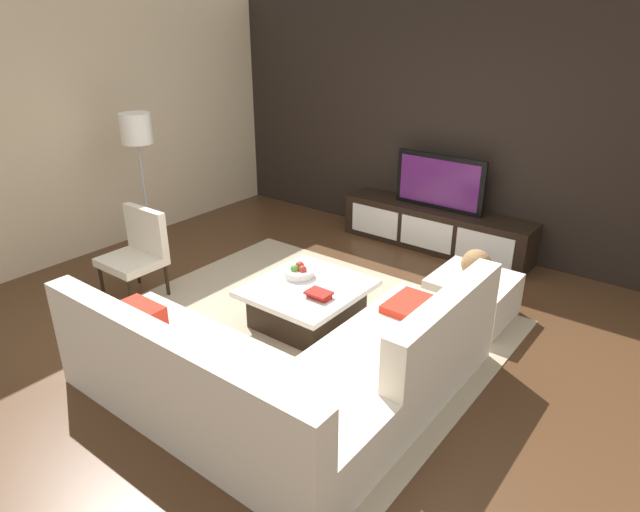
# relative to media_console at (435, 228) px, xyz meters

# --- Properties ---
(ground_plane) EXTENTS (14.00, 14.00, 0.00)m
(ground_plane) POSITION_rel_media_console_xyz_m (0.00, -2.40, -0.25)
(ground_plane) COLOR #4C301C
(feature_wall_back) EXTENTS (6.40, 0.12, 2.80)m
(feature_wall_back) POSITION_rel_media_console_xyz_m (0.00, 0.30, 1.15)
(feature_wall_back) COLOR black
(feature_wall_back) RESTS_ON ground
(side_wall_left) EXTENTS (0.12, 5.20, 2.80)m
(side_wall_left) POSITION_rel_media_console_xyz_m (-3.20, -2.20, 1.15)
(side_wall_left) COLOR beige
(side_wall_left) RESTS_ON ground
(area_rug) EXTENTS (3.34, 2.79, 0.01)m
(area_rug) POSITION_rel_media_console_xyz_m (-0.10, -2.40, -0.24)
(area_rug) COLOR tan
(area_rug) RESTS_ON ground
(media_console) EXTENTS (2.29, 0.48, 0.50)m
(media_console) POSITION_rel_media_console_xyz_m (0.00, 0.00, 0.00)
(media_console) COLOR black
(media_console) RESTS_ON ground
(television) EXTENTS (1.09, 0.06, 0.63)m
(television) POSITION_rel_media_console_xyz_m (0.00, 0.00, 0.57)
(television) COLOR black
(television) RESTS_ON media_console
(sectional_couch) EXTENTS (2.45, 2.31, 0.84)m
(sectional_couch) POSITION_rel_media_console_xyz_m (0.52, -3.29, 0.04)
(sectional_couch) COLOR beige
(sectional_couch) RESTS_ON ground
(coffee_table) EXTENTS (0.93, 1.01, 0.38)m
(coffee_table) POSITION_rel_media_console_xyz_m (-0.10, -2.30, -0.05)
(coffee_table) COLOR black
(coffee_table) RESTS_ON ground
(accent_chair_near) EXTENTS (0.56, 0.50, 0.87)m
(accent_chair_near) POSITION_rel_media_console_xyz_m (-1.78, -2.84, 0.24)
(accent_chair_near) COLOR black
(accent_chair_near) RESTS_ON ground
(floor_lamp) EXTENTS (0.33, 0.33, 1.63)m
(floor_lamp) POSITION_rel_media_console_xyz_m (-2.50, -2.20, 1.13)
(floor_lamp) COLOR #A5A5AA
(floor_lamp) RESTS_ON ground
(ottoman) EXTENTS (0.70, 0.70, 0.40)m
(ottoman) POSITION_rel_media_console_xyz_m (1.02, -1.27, -0.05)
(ottoman) COLOR beige
(ottoman) RESTS_ON ground
(fruit_bowl) EXTENTS (0.28, 0.28, 0.13)m
(fruit_bowl) POSITION_rel_media_console_xyz_m (-0.28, -2.20, 0.18)
(fruit_bowl) COLOR silver
(fruit_bowl) RESTS_ON coffee_table
(decorative_ball) EXTENTS (0.27, 0.27, 0.27)m
(decorative_ball) POSITION_rel_media_console_xyz_m (1.02, -1.27, 0.28)
(decorative_ball) COLOR #997247
(decorative_ball) RESTS_ON ottoman
(book_stack) EXTENTS (0.21, 0.16, 0.06)m
(book_stack) POSITION_rel_media_console_xyz_m (0.12, -2.41, 0.16)
(book_stack) COLOR maroon
(book_stack) RESTS_ON coffee_table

